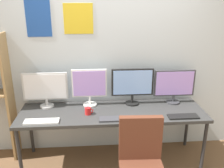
% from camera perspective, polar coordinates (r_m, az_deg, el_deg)
% --- Properties ---
extents(wall_back, '(4.74, 0.11, 2.60)m').
position_cam_1_polar(wall_back, '(3.35, -0.50, 5.52)').
color(wall_back, silver).
rests_on(wall_back, ground_plane).
extents(desk, '(2.34, 0.68, 0.74)m').
position_cam_1_polar(desk, '(3.16, 0.07, -7.13)').
color(desk, '#333333').
rests_on(desk, ground_plane).
extents(monitor_far_left, '(0.57, 0.18, 0.46)m').
position_cam_1_polar(monitor_far_left, '(3.29, -15.19, -0.94)').
color(monitor_far_left, silver).
rests_on(monitor_far_left, desk).
extents(monitor_center_left, '(0.45, 0.18, 0.50)m').
position_cam_1_polar(monitor_center_left, '(3.22, -5.26, -0.38)').
color(monitor_center_left, silver).
rests_on(monitor_center_left, desk).
extents(monitor_center_right, '(0.56, 0.18, 0.49)m').
position_cam_1_polar(monitor_center_right, '(3.26, 4.77, -0.06)').
color(monitor_center_right, black).
rests_on(monitor_center_right, desk).
extents(monitor_far_right, '(0.55, 0.18, 0.46)m').
position_cam_1_polar(monitor_far_right, '(3.40, 14.25, -0.21)').
color(monitor_far_right, '#38383D').
rests_on(monitor_far_right, desk).
extents(keyboard_left, '(0.40, 0.13, 0.02)m').
position_cam_1_polar(keyboard_left, '(2.99, -16.02, -8.36)').
color(keyboard_left, silver).
rests_on(keyboard_left, desk).
extents(keyboard_center, '(0.35, 0.13, 0.02)m').
position_cam_1_polar(keyboard_center, '(2.93, 0.42, -8.11)').
color(keyboard_center, '#38383D').
rests_on(keyboard_center, desk).
extents(keyboard_right, '(0.36, 0.13, 0.02)m').
position_cam_1_polar(keyboard_right, '(3.11, 16.16, -7.25)').
color(keyboard_right, black).
rests_on(keyboard_right, desk).
extents(computer_mouse, '(0.06, 0.10, 0.03)m').
position_cam_1_polar(computer_mouse, '(2.99, 8.32, -7.64)').
color(computer_mouse, black).
rests_on(computer_mouse, desk).
extents(coffee_mug, '(0.11, 0.08, 0.09)m').
position_cam_1_polar(coffee_mug, '(3.06, -5.56, -6.24)').
color(coffee_mug, red).
rests_on(coffee_mug, desk).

